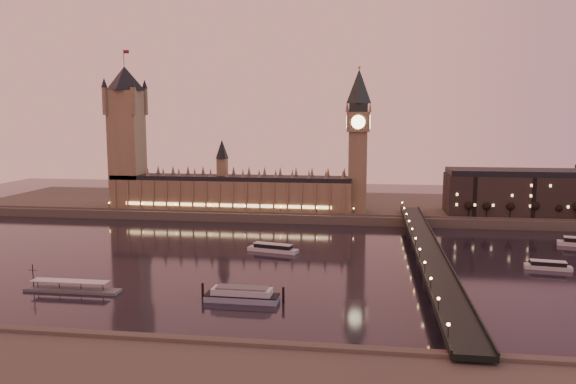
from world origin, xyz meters
name	(u,v)px	position (x,y,z in m)	size (l,w,h in m)	color
ground	(249,259)	(0.00, 0.00, 0.00)	(700.00, 700.00, 0.00)	black
far_embankment	(328,206)	(30.00, 165.00, 3.00)	(560.00, 130.00, 6.00)	#423D35
palace_of_westminster	(230,188)	(-40.12, 120.99, 21.71)	(180.00, 26.62, 52.00)	brown
victoria_tower	(126,129)	(-120.00, 121.00, 65.79)	(31.68, 31.68, 118.00)	brown
big_ben	(358,132)	(53.99, 120.99, 63.95)	(17.68, 17.68, 104.00)	brown
westminster_bridge	(427,255)	(91.61, 0.00, 5.52)	(13.20, 260.00, 15.30)	black
city_block	(559,192)	(194.94, 130.93, 22.24)	(155.00, 45.00, 34.00)	black
bare_tree_0	(467,205)	(129.02, 109.00, 14.63)	(5.69, 5.69, 11.57)	black
bare_tree_1	(489,206)	(143.37, 109.00, 14.63)	(5.69, 5.69, 11.57)	black
bare_tree_2	(511,206)	(157.73, 109.00, 14.63)	(5.69, 5.69, 11.57)	black
bare_tree_3	(533,207)	(172.09, 109.00, 14.63)	(5.69, 5.69, 11.57)	black
bare_tree_4	(556,207)	(186.44, 109.00, 14.63)	(5.69, 5.69, 11.57)	black
cruise_boat_a	(273,248)	(9.95, 17.31, 2.03)	(29.47, 12.76, 4.61)	silver
cruise_boat_c	(548,266)	(150.15, 0.75, 1.91)	(22.23, 8.74, 4.33)	silver
moored_barge	(242,295)	(11.92, -68.02, 2.69)	(34.81, 9.00, 6.38)	#8692AB
pontoon_pier	(72,289)	(-63.33, -65.82, 1.21)	(41.92, 6.99, 11.18)	#595B5E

